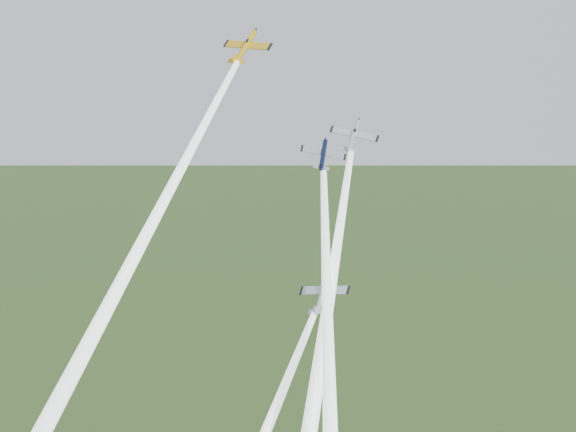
{
  "coord_description": "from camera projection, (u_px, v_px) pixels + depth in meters",
  "views": [
    {
      "loc": [
        23.83,
        -105.09,
        110.62
      ],
      "look_at": [
        0.0,
        -6.0,
        92.0
      ],
      "focal_mm": 45.0,
      "sensor_mm": 36.0,
      "label": 1
    }
  ],
  "objects": [
    {
      "name": "plane_silver_right",
      "position": [
        353.0,
        136.0,
        110.24
      ],
      "size": [
        8.62,
        6.01,
        7.59
      ],
      "primitive_type": null,
      "rotation": [
        0.82,
        0.19,
        -0.01
      ],
      "color": "silver"
    },
    {
      "name": "smoke_trail_silver_right",
      "position": [
        322.0,
        344.0,
        92.48
      ],
      "size": [
        2.8,
        44.13,
        47.17
      ],
      "primitive_type": null,
      "rotation": [
        -0.75,
        0.0,
        -0.01
      ],
      "color": "white"
    },
    {
      "name": "smoke_trail_yellow",
      "position": [
        133.0,
        260.0,
        94.27
      ],
      "size": [
        17.81,
        48.44,
        53.61
      ],
      "primitive_type": null,
      "rotation": [
        -0.75,
        0.0,
        -0.31
      ],
      "color": "white"
    },
    {
      "name": "plane_navy",
      "position": [
        323.0,
        155.0,
        106.96
      ],
      "size": [
        6.96,
        7.0,
        6.98
      ],
      "primitive_type": null,
      "rotation": [
        0.82,
        0.2,
        0.23
      ],
      "color": "black"
    },
    {
      "name": "plane_yellow",
      "position": [
        245.0,
        47.0,
        111.26
      ],
      "size": [
        10.7,
        8.96,
        7.91
      ],
      "primitive_type": null,
      "rotation": [
        0.82,
        0.09,
        -0.31
      ],
      "color": "gold"
    },
    {
      "name": "smoke_trail_navy",
      "position": [
        330.0,
        400.0,
        86.93
      ],
      "size": [
        13.31,
        47.47,
        51.51
      ],
      "primitive_type": null,
      "rotation": [
        -0.75,
        0.0,
        0.23
      ],
      "color": "white"
    },
    {
      "name": "plane_silver_low",
      "position": [
        323.0,
        293.0,
        101.26
      ],
      "size": [
        8.91,
        9.09,
        8.08
      ],
      "primitive_type": null,
      "rotation": [
        0.82,
        -0.17,
        -0.35
      ],
      "color": "#AAB2B8"
    }
  ]
}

